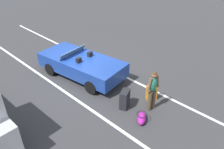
# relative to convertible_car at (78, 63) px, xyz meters

# --- Properties ---
(ground_plane) EXTENTS (80.00, 80.00, 0.00)m
(ground_plane) POSITION_rel_convertible_car_xyz_m (-0.21, -0.03, -0.59)
(ground_plane) COLOR #333335
(lot_line_near) EXTENTS (18.00, 0.12, 0.01)m
(lot_line_near) POSITION_rel_convertible_car_xyz_m (-0.21, -1.35, -0.59)
(lot_line_near) COLOR silver
(lot_line_near) RESTS_ON ground_plane
(lot_line_mid) EXTENTS (18.00, 0.12, 0.01)m
(lot_line_mid) POSITION_rel_convertible_car_xyz_m (-0.21, 1.35, -0.59)
(lot_line_mid) COLOR silver
(lot_line_mid) RESTS_ON ground_plane
(convertible_car) EXTENTS (4.33, 2.29, 1.24)m
(convertible_car) POSITION_rel_convertible_car_xyz_m (0.00, 0.00, 0.00)
(convertible_car) COLOR navy
(convertible_car) RESTS_ON ground_plane
(suitcase_large_black) EXTENTS (0.44, 0.55, 0.74)m
(suitcase_large_black) POSITION_rel_convertible_car_xyz_m (-3.16, 0.33, -0.22)
(suitcase_large_black) COLOR black
(suitcase_large_black) RESTS_ON ground_plane
(suitcase_medium_bright) EXTENTS (0.41, 0.47, 0.95)m
(suitcase_medium_bright) POSITION_rel_convertible_car_xyz_m (-3.61, -0.81, -0.28)
(suitcase_medium_bright) COLOR orange
(suitcase_medium_bright) RESTS_ON ground_plane
(duffel_bag) EXTENTS (0.60, 0.70, 0.34)m
(duffel_bag) POSITION_rel_convertible_car_xyz_m (-4.13, 0.51, -0.43)
(duffel_bag) COLOR #991E8C
(duffel_bag) RESTS_ON ground_plane
(traveler_person) EXTENTS (0.27, 0.61, 1.65)m
(traveler_person) POSITION_rel_convertible_car_xyz_m (-3.97, -0.28, 0.34)
(traveler_person) COLOR #4C3F2D
(traveler_person) RESTS_ON ground_plane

